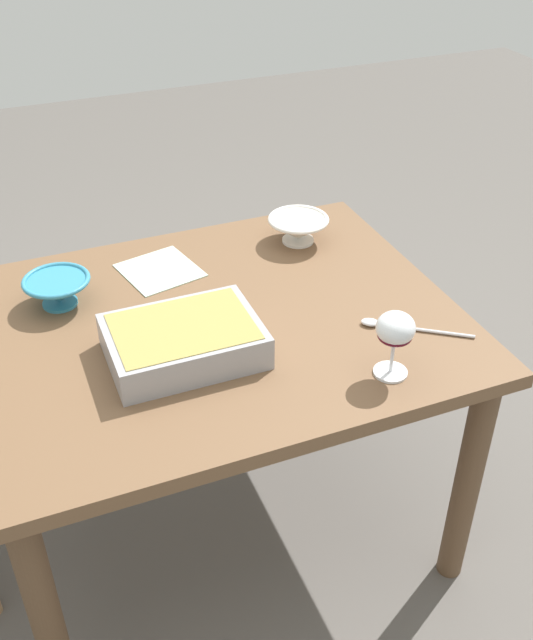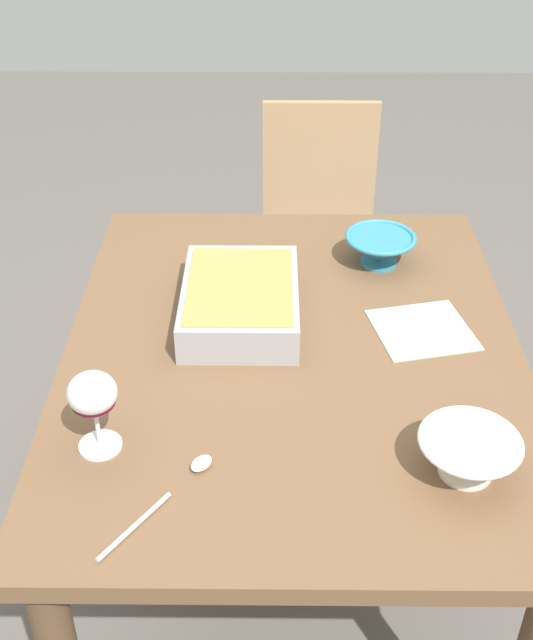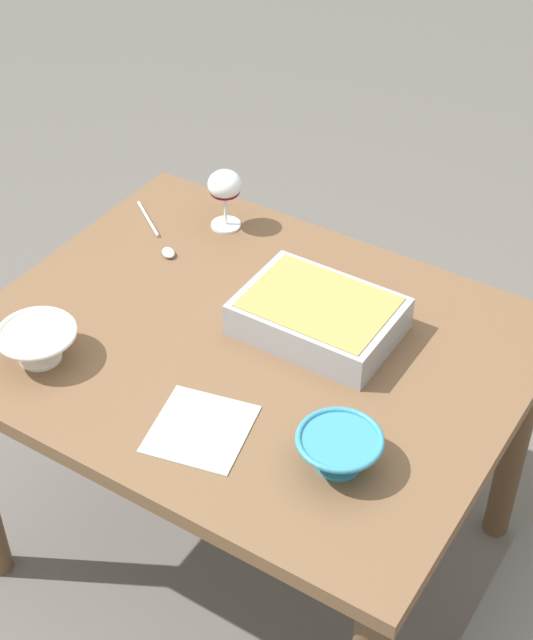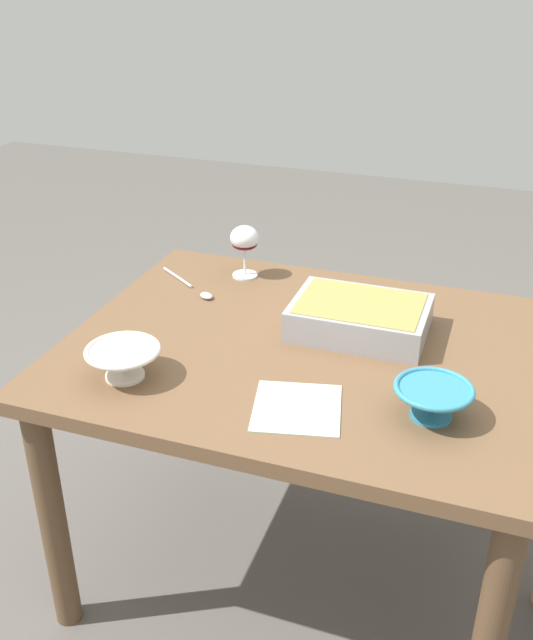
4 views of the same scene
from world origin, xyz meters
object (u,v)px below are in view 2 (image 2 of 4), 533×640
dining_table (293,386)px  serving_spoon (178,485)px  small_bowl (468,453)px  casserole_dish (240,299)px  wine_glass (93,398)px  chair (319,234)px  napkin (422,330)px  mixing_bowl (380,247)px

dining_table → serving_spoon: 0.45m
dining_table → small_bowl: 0.47m
casserole_dish → serving_spoon: bearing=170.3°
wine_glass → chair: bearing=-19.9°
serving_spoon → napkin: 0.65m
dining_table → wine_glass: bearing=130.4°
chair → serving_spoon: 1.39m
casserole_dish → small_bowl: size_ratio=1.97×
casserole_dish → napkin: 0.39m
serving_spoon → mixing_bowl: bearing=-29.2°
casserole_dish → small_bowl: 0.60m
chair → casserole_dish: size_ratio=2.51×
chair → wine_glass: 1.36m
wine_glass → small_bowl: bearing=-95.1°
napkin → small_bowl: bearing=-178.6°
dining_table → napkin: size_ratio=6.02×
dining_table → wine_glass: 0.50m
small_bowl → serving_spoon: (-0.04, 0.48, -0.04)m
mixing_bowl → serving_spoon: size_ratio=0.72×
mixing_bowl → serving_spoon: bearing=150.8°
mixing_bowl → small_bowl: (-0.68, -0.07, 0.00)m
casserole_dish → napkin: bearing=-96.9°
chair → small_bowl: chair is taller
serving_spoon → casserole_dish: bearing=-9.7°
chair → small_bowl: (-1.29, -0.18, 0.30)m
chair → mixing_bowl: 0.68m
casserole_dish → chair: bearing=-14.5°
wine_glass → mixing_bowl: size_ratio=0.95×
small_bowl → mixing_bowl: bearing=6.1°
dining_table → chair: (0.94, -0.10, -0.15)m
chair → napkin: 0.93m
serving_spoon → chair: bearing=-12.8°
chair → wine_glass: bearing=160.1°
chair → casserole_dish: bearing=165.5°
chair → serving_spoon: size_ratio=3.70×
chair → napkin: size_ratio=4.39×
wine_glass → casserole_dish: bearing=-30.0°
dining_table → mixing_bowl: bearing=-31.8°
mixing_bowl → small_bowl: bearing=-173.9°
mixing_bowl → small_bowl: 0.69m
mixing_bowl → napkin: bearing=-167.0°
serving_spoon → napkin: size_ratio=1.18×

